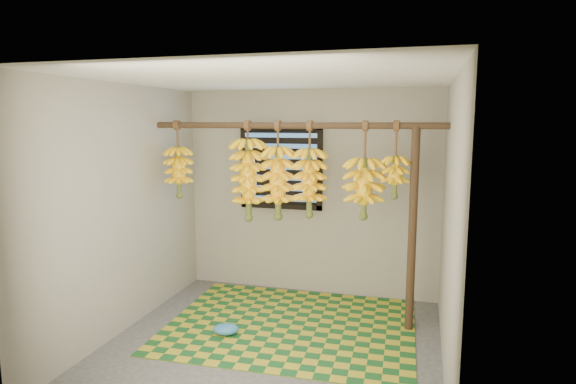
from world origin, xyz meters
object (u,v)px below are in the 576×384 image
(support_post, at_px, (412,231))
(banana_bunch_e, at_px, (364,188))
(plastic_bag, at_px, (226,329))
(banana_bunch_c, at_px, (278,183))
(banana_bunch_f, at_px, (395,176))
(banana_bunch_d, at_px, (309,183))
(woven_mat, at_px, (291,325))
(banana_bunch_b, at_px, (248,180))
(banana_bunch_a, at_px, (179,172))

(support_post, relative_size, banana_bunch_e, 2.10)
(plastic_bag, relative_size, banana_bunch_e, 0.26)
(banana_bunch_c, bearing_deg, banana_bunch_f, 0.00)
(banana_bunch_d, bearing_deg, banana_bunch_e, 0.00)
(banana_bunch_f, bearing_deg, banana_bunch_c, -180.00)
(woven_mat, height_order, banana_bunch_b, banana_bunch_b)
(woven_mat, bearing_deg, banana_bunch_d, 60.33)
(banana_bunch_a, xyz_separation_m, banana_bunch_b, (0.80, 0.00, -0.06))
(support_post, relative_size, banana_bunch_c, 1.99)
(plastic_bag, bearing_deg, banana_bunch_c, 60.99)
(plastic_bag, relative_size, banana_bunch_f, 0.34)
(woven_mat, distance_m, banana_bunch_a, 2.01)
(woven_mat, height_order, banana_bunch_e, banana_bunch_e)
(plastic_bag, height_order, banana_bunch_a, banana_bunch_a)
(banana_bunch_b, distance_m, banana_bunch_c, 0.32)
(banana_bunch_c, distance_m, banana_bunch_d, 0.33)
(plastic_bag, xyz_separation_m, banana_bunch_f, (1.51, 0.62, 1.46))
(plastic_bag, xyz_separation_m, banana_bunch_b, (0.02, 0.62, 1.38))
(banana_bunch_a, bearing_deg, support_post, 0.00)
(banana_bunch_e, relative_size, banana_bunch_f, 1.29)
(banana_bunch_d, distance_m, banana_bunch_e, 0.55)
(support_post, xyz_separation_m, banana_bunch_a, (-2.47, 0.00, 0.50))
(woven_mat, distance_m, banana_bunch_b, 1.54)
(banana_bunch_b, xyz_separation_m, banana_bunch_d, (0.65, -0.00, -0.01))
(plastic_bag, relative_size, banana_bunch_d, 0.26)
(banana_bunch_d, xyz_separation_m, banana_bunch_f, (0.84, 0.00, 0.09))
(banana_bunch_b, height_order, banana_bunch_f, same)
(banana_bunch_a, distance_m, banana_bunch_e, 2.00)
(banana_bunch_f, bearing_deg, support_post, -0.00)
(woven_mat, height_order, banana_bunch_c, banana_bunch_c)
(banana_bunch_d, bearing_deg, banana_bunch_c, 180.00)
(banana_bunch_c, relative_size, banana_bunch_e, 1.05)
(support_post, bearing_deg, banana_bunch_b, 180.00)
(banana_bunch_a, xyz_separation_m, banana_bunch_c, (1.13, 0.00, -0.08))
(plastic_bag, bearing_deg, banana_bunch_f, 22.20)
(support_post, bearing_deg, banana_bunch_c, 180.00)
(banana_bunch_d, distance_m, banana_bunch_f, 0.84)
(support_post, distance_m, banana_bunch_f, 0.55)
(plastic_bag, height_order, banana_bunch_f, banana_bunch_f)
(plastic_bag, bearing_deg, banana_bunch_b, 88.34)
(banana_bunch_a, distance_m, banana_bunch_d, 1.46)
(banana_bunch_c, bearing_deg, banana_bunch_e, 0.00)
(plastic_bag, relative_size, banana_bunch_a, 0.30)
(banana_bunch_a, bearing_deg, plastic_bag, -38.14)
(plastic_bag, distance_m, banana_bunch_b, 1.51)
(plastic_bag, height_order, banana_bunch_c, banana_bunch_c)
(banana_bunch_f, bearing_deg, banana_bunch_a, -180.00)
(banana_bunch_a, xyz_separation_m, banana_bunch_d, (1.46, -0.00, -0.07))
(banana_bunch_b, relative_size, banana_bunch_e, 1.08)
(banana_bunch_b, bearing_deg, banana_bunch_f, 0.00)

